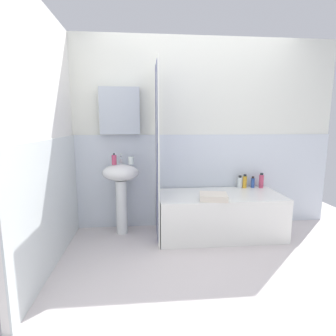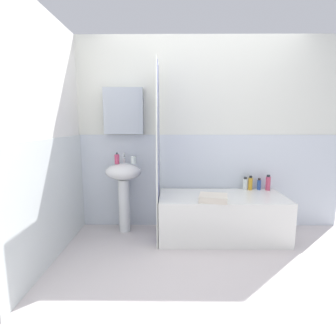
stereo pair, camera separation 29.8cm
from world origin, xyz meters
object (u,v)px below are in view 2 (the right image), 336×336
at_px(shampoo_bottle, 268,183).
at_px(lotion_bottle, 250,183).
at_px(soap_dispenser, 117,159).
at_px(towel_folded, 213,198).
at_px(sink, 124,182).
at_px(conditioner_bottle, 259,184).
at_px(body_wash_bottle, 245,184).
at_px(toothbrush_cup, 134,160).
at_px(bathtub, 221,216).

xyz_separation_m(shampoo_bottle, lotion_bottle, (-0.22, 0.01, -0.01)).
distance_m(soap_dispenser, towel_folded, 1.23).
relative_size(sink, towel_folded, 2.86).
bearing_deg(lotion_bottle, towel_folded, -137.85).
xyz_separation_m(sink, conditioner_bottle, (1.71, 0.13, -0.06)).
bearing_deg(body_wash_bottle, toothbrush_cup, -175.32).
relative_size(sink, soap_dispenser, 6.27).
bearing_deg(towel_folded, soap_dispenser, 161.73).
distance_m(soap_dispenser, bathtub, 1.42).
xyz_separation_m(sink, toothbrush_cup, (0.13, 0.01, 0.27)).
xyz_separation_m(soap_dispenser, conditioner_bottle, (1.78, 0.14, -0.34)).
distance_m(toothbrush_cup, towel_folded, 1.06).
height_order(bathtub, conditioner_bottle, conditioner_bottle).
relative_size(toothbrush_cup, bathtub, 0.06).
height_order(sink, bathtub, sink).
bearing_deg(bathtub, soap_dispenser, 173.32).
distance_m(bathtub, conditioner_bottle, 0.68).
distance_m(conditioner_bottle, lotion_bottle, 0.12).
relative_size(conditioner_bottle, body_wash_bottle, 0.91).
bearing_deg(toothbrush_cup, soap_dispenser, -173.50).
distance_m(sink, toothbrush_cup, 0.30).
distance_m(conditioner_bottle, body_wash_bottle, 0.18).
height_order(bathtub, lotion_bottle, lotion_bottle).
bearing_deg(body_wash_bottle, bathtub, -140.92).
bearing_deg(toothbrush_cup, sink, -174.15).
height_order(sink, shampoo_bottle, sink).
distance_m(shampoo_bottle, conditioner_bottle, 0.11).
xyz_separation_m(soap_dispenser, lotion_bottle, (1.66, 0.13, -0.33)).
bearing_deg(lotion_bottle, shampoo_bottle, -3.74).
distance_m(shampoo_bottle, lotion_bottle, 0.22).
xyz_separation_m(lotion_bottle, body_wash_bottle, (-0.06, 0.01, -0.01)).
xyz_separation_m(bathtub, shampoo_bottle, (0.63, 0.26, 0.35)).
relative_size(toothbrush_cup, lotion_bottle, 0.49).
bearing_deg(body_wash_bottle, soap_dispenser, -175.09).
bearing_deg(towel_folded, body_wash_bottle, 46.13).
distance_m(soap_dispenser, conditioner_bottle, 1.81).
distance_m(lotion_bottle, towel_folded, 0.74).
height_order(shampoo_bottle, lotion_bottle, shampoo_bottle).
distance_m(toothbrush_cup, body_wash_bottle, 1.44).
height_order(bathtub, body_wash_bottle, body_wash_bottle).
relative_size(toothbrush_cup, body_wash_bottle, 0.55).
distance_m(bathtub, shampoo_bottle, 0.76).
bearing_deg(shampoo_bottle, conditioner_bottle, 164.91).
xyz_separation_m(sink, towel_folded, (1.04, -0.38, -0.09)).
bearing_deg(toothbrush_cup, bathtub, -9.12).
distance_m(toothbrush_cup, bathtub, 1.25).
height_order(conditioner_bottle, body_wash_bottle, body_wash_bottle).
bearing_deg(conditioner_bottle, towel_folded, -142.44).
distance_m(shampoo_bottle, body_wash_bottle, 0.28).
relative_size(toothbrush_cup, shampoo_bottle, 0.45).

